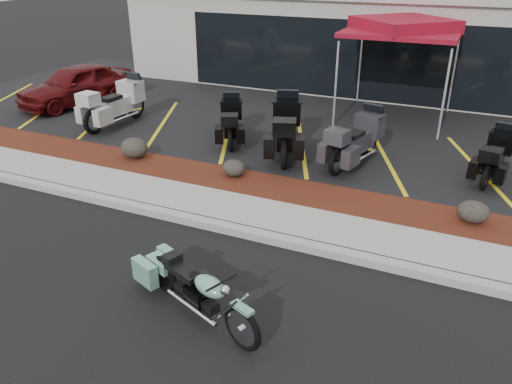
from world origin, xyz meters
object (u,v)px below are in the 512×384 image
at_px(hero_cruiser, 242,322).
at_px(popup_canopy, 403,28).
at_px(touring_white, 135,95).
at_px(traffic_cone, 289,103).
at_px(parked_car, 76,85).

bearing_deg(hero_cruiser, popup_canopy, 111.39).
xyz_separation_m(touring_white, popup_canopy, (7.26, 3.17, 1.97)).
xyz_separation_m(hero_cruiser, traffic_cone, (-3.15, 10.16, -0.04)).
distance_m(hero_cruiser, touring_white, 10.45).
distance_m(touring_white, traffic_cone, 4.85).
bearing_deg(parked_car, popup_canopy, 30.63).
distance_m(parked_car, traffic_cone, 7.12).
height_order(parked_car, traffic_cone, parked_car).
distance_m(traffic_cone, popup_canopy, 4.05).
xyz_separation_m(touring_white, parked_car, (-2.72, 0.48, -0.05)).
distance_m(hero_cruiser, parked_car, 12.78).
bearing_deg(touring_white, parked_car, 84.63).
bearing_deg(hero_cruiser, traffic_cone, 128.84).
bearing_deg(traffic_cone, touring_white, -147.31).
xyz_separation_m(hero_cruiser, popup_canopy, (0.04, 10.72, 2.38)).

